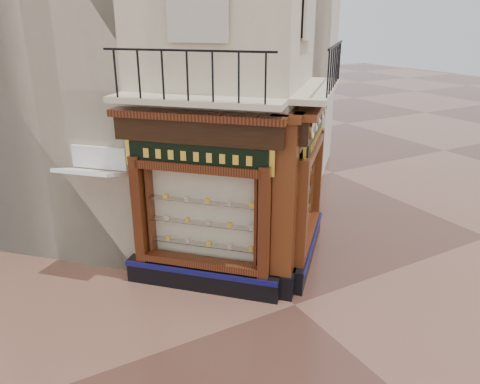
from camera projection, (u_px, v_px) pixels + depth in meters
ground at (295, 305)px, 9.88m from camera, size 80.00×80.00×0.00m
main_building at (171, 5)px, 12.78m from camera, size 11.31×11.31×12.00m
neighbour_left at (63, 24)px, 13.83m from camera, size 11.31×11.31×11.00m
neighbour_right at (213, 23)px, 16.11m from camera, size 11.31×11.31×11.00m
shopfront_left at (200, 206)px, 9.81m from camera, size 2.86×2.86×3.98m
shopfront_right at (308, 184)px, 11.11m from camera, size 2.86×2.86×3.98m
corner_pilaster at (284, 212)px, 9.60m from camera, size 0.85×0.85×3.98m
balcony at (261, 94)px, 9.61m from camera, size 5.94×2.97×1.03m
clock_a at (312, 129)px, 9.26m from camera, size 0.32×0.32×0.41m
clock_b at (316, 123)px, 9.82m from camera, size 0.32×0.32×0.40m
clock_c at (319, 117)px, 10.36m from camera, size 0.27×0.27×0.33m
clock_d at (322, 112)px, 10.97m from camera, size 0.30×0.30×0.38m
clock_e at (325, 107)px, 11.53m from camera, size 0.30×0.30×0.37m
awning at (102, 278)px, 10.88m from camera, size 1.49×1.49×0.30m
signboard_left at (197, 156)px, 9.35m from camera, size 2.28×2.28×0.61m
signboard_right at (314, 138)px, 10.70m from camera, size 1.96×1.96×0.52m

